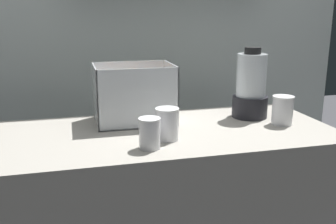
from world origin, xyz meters
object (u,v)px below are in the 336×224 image
Objects in this scene: carrot_display_bin at (133,104)px; juice_cup_mango_middle at (282,112)px; blender_pitcher at (251,88)px; juice_cup_mango_far_left at (150,135)px; juice_cup_beet_left at (167,125)px.

carrot_display_bin is 2.72× the size of juice_cup_mango_middle.
blender_pitcher is 0.63m from juice_cup_mango_far_left.
juice_cup_mango_middle is (0.63, -0.21, -0.03)m from carrot_display_bin.
juice_cup_beet_left reaches higher than juice_cup_mango_far_left.
juice_cup_mango_far_left is (-0.54, -0.31, -0.09)m from blender_pitcher.
juice_cup_mango_middle is (0.08, -0.15, -0.08)m from blender_pitcher.
juice_cup_mango_middle is at bearing -60.76° from blender_pitcher.
carrot_display_bin reaches higher than juice_cup_beet_left.
carrot_display_bin is 0.30m from juice_cup_beet_left.
juice_cup_beet_left is at bearing 43.35° from juice_cup_mango_far_left.
juice_cup_mango_middle is at bearing -18.32° from carrot_display_bin.
blender_pitcher is 2.86× the size of juice_cup_mango_far_left.
blender_pitcher is 2.61× the size of juice_cup_beet_left.
juice_cup_mango_middle is (0.54, 0.08, -0.00)m from juice_cup_beet_left.
juice_cup_beet_left is 0.99× the size of juice_cup_mango_middle.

